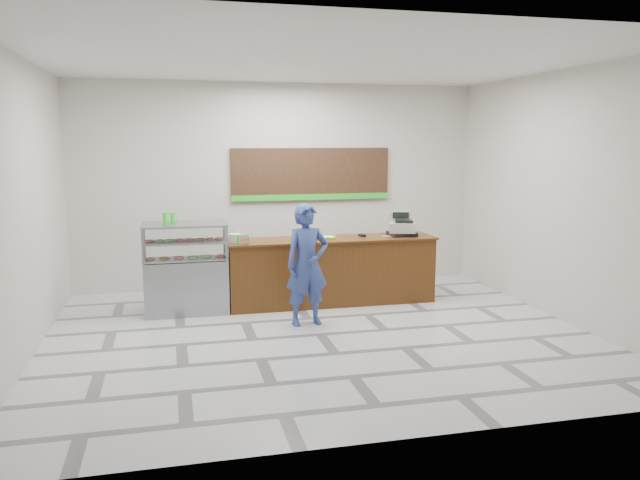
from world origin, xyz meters
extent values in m
plane|color=#BCBCC0|center=(0.00, 0.00, 0.00)|extent=(7.00, 7.00, 0.00)
plane|color=beige|center=(0.00, 3.00, 1.75)|extent=(7.00, 0.00, 7.00)
plane|color=silver|center=(0.00, 0.00, 3.50)|extent=(7.00, 7.00, 0.00)
cube|color=#552F0F|center=(0.55, 1.55, 0.50)|extent=(3.20, 0.70, 1.00)
cube|color=#552F0F|center=(0.55, 1.55, 1.01)|extent=(3.26, 0.76, 0.03)
cube|color=gray|center=(-1.67, 1.55, 0.40)|extent=(1.20, 0.70, 0.80)
cube|color=white|center=(-1.67, 1.55, 1.05)|extent=(1.20, 0.70, 0.50)
cube|color=gray|center=(-1.67, 1.55, 1.31)|extent=(1.22, 0.72, 0.03)
cube|color=silver|center=(-1.67, 1.55, 0.82)|extent=(1.14, 0.64, 0.02)
cube|color=silver|center=(-1.67, 1.55, 1.06)|extent=(1.14, 0.64, 0.02)
torus|color=#A56833|center=(-2.17, 1.45, 0.85)|extent=(0.15, 0.15, 0.05)
torus|color=#A56833|center=(-1.97, 1.45, 0.85)|extent=(0.15, 0.15, 0.05)
torus|color=#E55879|center=(-1.77, 1.45, 0.85)|extent=(0.15, 0.15, 0.05)
torus|color=#7DD075|center=(-1.57, 1.45, 0.85)|extent=(0.15, 0.15, 0.05)
torus|color=#7DD075|center=(-1.37, 1.45, 0.85)|extent=(0.15, 0.15, 0.05)
torus|color=#E55879|center=(-1.17, 1.45, 0.85)|extent=(0.15, 0.15, 0.05)
torus|color=#E55879|center=(-2.17, 1.60, 1.09)|extent=(0.15, 0.15, 0.05)
torus|color=#7DD075|center=(-2.03, 1.60, 1.09)|extent=(0.15, 0.15, 0.05)
torus|color=#7DD075|center=(-1.88, 1.60, 1.09)|extent=(0.15, 0.15, 0.05)
torus|color=#E55879|center=(-1.74, 1.60, 1.09)|extent=(0.15, 0.15, 0.05)
torus|color=#E55879|center=(-1.60, 1.60, 1.09)|extent=(0.15, 0.15, 0.05)
torus|color=#A56833|center=(-1.46, 1.60, 1.09)|extent=(0.15, 0.15, 0.05)
torus|color=#A56833|center=(-1.31, 1.60, 1.09)|extent=(0.15, 0.15, 0.05)
torus|color=#E55879|center=(-1.17, 1.60, 1.09)|extent=(0.15, 0.15, 0.05)
cube|color=black|center=(0.55, 2.96, 1.95)|extent=(2.80, 0.05, 0.90)
cube|color=green|center=(0.55, 2.93, 1.55)|extent=(2.80, 0.02, 0.10)
cube|color=black|center=(1.71, 1.54, 1.06)|extent=(0.40, 0.40, 0.06)
cube|color=gray|center=(1.71, 1.54, 1.17)|extent=(0.51, 0.52, 0.16)
cube|color=black|center=(1.71, 1.46, 1.27)|extent=(0.33, 0.28, 0.04)
cube|color=gray|center=(1.71, 1.66, 1.33)|extent=(0.35, 0.20, 0.16)
cube|color=black|center=(1.71, 1.61, 1.35)|extent=(0.25, 0.10, 0.10)
cube|color=black|center=(1.06, 1.60, 1.05)|extent=(0.09, 0.16, 0.04)
cube|color=#3AB502|center=(0.44, 1.61, 1.04)|extent=(0.43, 0.36, 0.02)
cube|color=white|center=(0.47, 1.61, 1.05)|extent=(0.31, 0.25, 0.00)
cube|color=white|center=(-0.95, 1.52, 1.09)|extent=(0.18, 0.18, 0.12)
cylinder|color=silver|center=(-0.88, 1.61, 1.09)|extent=(0.08, 0.08, 0.12)
cube|color=green|center=(-0.85, 1.28, 1.10)|extent=(0.17, 0.12, 0.14)
cylinder|color=#E55879|center=(1.45, 1.54, 1.03)|extent=(0.16, 0.16, 0.00)
cylinder|color=green|center=(-1.93, 1.77, 1.40)|extent=(0.09, 0.09, 0.14)
cylinder|color=green|center=(-1.82, 1.80, 1.40)|extent=(0.09, 0.09, 0.14)
imported|color=navy|center=(-0.06, 0.52, 0.84)|extent=(0.66, 0.48, 1.68)
camera|label=1|loc=(-1.85, -7.68, 2.51)|focal=35.00mm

